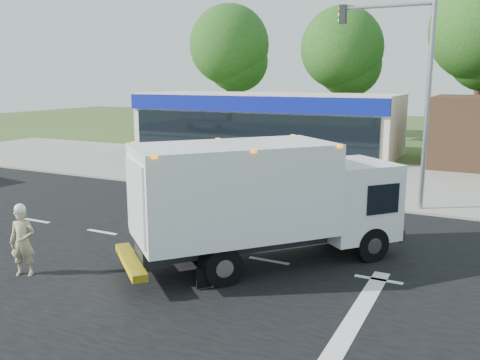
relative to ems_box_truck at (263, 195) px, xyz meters
The scene contains 10 objects.
ground 1.95m from the ems_box_truck, 69.30° to the left, with size 120.00×120.00×0.00m, color #385123.
road_asphalt 1.95m from the ems_box_truck, 69.30° to the left, with size 60.00×14.00×0.02m, color black.
sidewalk 8.64m from the ems_box_truck, 89.40° to the left, with size 60.00×2.40×0.12m, color gray.
parking_apron 14.36m from the ems_box_truck, 89.64° to the left, with size 60.00×9.00×0.02m, color gray.
lane_markings 2.65m from the ems_box_truck, 37.82° to the right, with size 55.20×7.00×0.01m.
ems_box_truck is the anchor object (origin of this frame).
emergency_worker 6.30m from the ems_box_truck, 145.57° to the right, with size 0.77×0.66×1.90m.
retail_strip_mall 22.04m from the ems_box_truck, 113.84° to the left, with size 18.00×6.20×4.00m.
traffic_signal_pole 8.73m from the ems_box_truck, 72.69° to the left, with size 3.51×0.25×8.00m.
background_trees 28.92m from the ems_box_truck, 91.53° to the left, with size 36.77×7.39×12.10m.
Camera 1 is at (5.28, -12.31, 4.98)m, focal length 38.00 mm.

